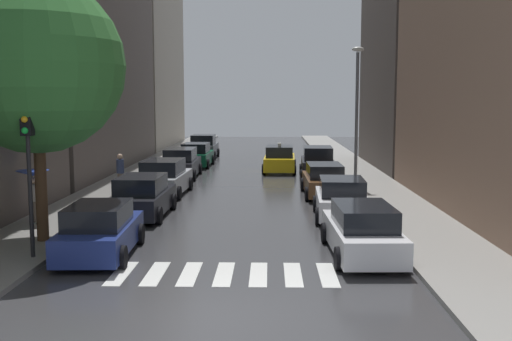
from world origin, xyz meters
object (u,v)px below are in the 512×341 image
at_px(parked_car_left_sixth, 204,147).
at_px(taxi_midroad, 280,159).
at_px(parked_car_right_nearest, 362,231).
at_px(parked_car_right_third, 324,181).
at_px(pedestrian_near_tree, 120,171).
at_px(lamp_post_right, 357,107).
at_px(street_tree_left, 36,66).
at_px(parked_car_left_second, 142,197).
at_px(parked_car_right_fourth, 318,163).
at_px(parked_car_left_fifth, 196,155).
at_px(parked_car_left_fourth, 181,164).
at_px(parked_car_right_second, 341,199).
at_px(parked_car_left_third, 164,178).
at_px(parked_car_left_nearest, 100,231).
at_px(traffic_light_left_corner, 28,145).
at_px(pedestrian_foreground, 33,183).

xyz_separation_m(parked_car_left_sixth, taxi_midroad, (5.68, -8.44, -0.07)).
bearing_deg(parked_car_right_nearest, parked_car_right_third, -0.96).
relative_size(parked_car_right_third, pedestrian_near_tree, 2.52).
bearing_deg(lamp_post_right, street_tree_left, -133.39).
distance_m(parked_car_left_second, parked_car_right_fourth, 13.97).
relative_size(parked_car_left_fifth, parked_car_right_nearest, 0.90).
bearing_deg(parked_car_left_fourth, parked_car_left_sixth, -0.71).
xyz_separation_m(parked_car_left_fifth, parked_car_right_second, (7.69, -17.46, -0.01)).
height_order(parked_car_left_third, lamp_post_right, lamp_post_right).
distance_m(parked_car_left_nearest, traffic_light_left_corner, 3.16).
relative_size(pedestrian_foreground, pedestrian_near_tree, 1.05).
bearing_deg(parked_car_left_nearest, parked_car_right_fourth, -25.94).
bearing_deg(lamp_post_right, parked_car_right_fourth, 110.85).
height_order(parked_car_right_second, taxi_midroad, taxi_midroad).
bearing_deg(parked_car_left_third, street_tree_left, 170.68).
relative_size(taxi_midroad, street_tree_left, 0.56).
height_order(parked_car_left_nearest, parked_car_left_fifth, parked_car_left_fifth).
xyz_separation_m(parked_car_left_nearest, parked_car_left_second, (-0.02, 5.94, 0.02)).
relative_size(parked_car_left_second, parked_car_left_sixth, 1.11).
distance_m(parked_car_left_third, lamp_post_right, 10.21).
bearing_deg(parked_car_right_nearest, parked_car_right_second, -2.19).
bearing_deg(parked_car_right_fourth, parked_car_left_fifth, 55.94).
distance_m(parked_car_right_fourth, pedestrian_foreground, 17.59).
bearing_deg(parked_car_left_fourth, lamp_post_right, -113.79).
height_order(parked_car_right_fourth, pedestrian_foreground, pedestrian_foreground).
bearing_deg(parked_car_left_second, pedestrian_near_tree, 22.75).
bearing_deg(parked_car_right_fourth, pedestrian_near_tree, 123.29).
height_order(street_tree_left, lamp_post_right, street_tree_left).
distance_m(parked_car_right_third, lamp_post_right, 4.54).
relative_size(parked_car_left_fifth, parked_car_right_third, 0.95).
bearing_deg(taxi_midroad, street_tree_left, 160.13).
distance_m(parked_car_left_third, parked_car_right_nearest, 13.47).
distance_m(pedestrian_foreground, lamp_post_right, 16.06).
bearing_deg(parked_car_left_sixth, parked_car_right_fourth, -144.62).
bearing_deg(pedestrian_foreground, parked_car_left_fifth, 122.64).
height_order(parked_car_left_third, parked_car_left_fifth, parked_car_left_third).
relative_size(parked_car_left_sixth, parked_car_right_nearest, 0.86).
distance_m(taxi_midroad, pedestrian_foreground, 18.76).
height_order(parked_car_left_nearest, lamp_post_right, lamp_post_right).
bearing_deg(parked_car_left_second, parked_car_left_fourth, 1.97).
bearing_deg(parked_car_left_fifth, pedestrian_near_tree, 170.99).
bearing_deg(parked_car_left_sixth, parked_car_left_fifth, -178.10).
xyz_separation_m(parked_car_left_fourth, pedestrian_near_tree, (-2.04, -6.00, 0.29)).
bearing_deg(parked_car_left_fifth, taxi_midroad, -114.28).
bearing_deg(parked_car_left_sixth, parked_car_right_third, -156.18).
xyz_separation_m(parked_car_left_second, lamp_post_right, (9.31, 7.47, 3.40)).
bearing_deg(parked_car_left_fifth, traffic_light_left_corner, 177.79).
relative_size(parked_car_left_nearest, pedestrian_near_tree, 2.43).
relative_size(parked_car_left_third, pedestrian_near_tree, 2.64).
distance_m(parked_car_left_nearest, parked_car_left_second, 5.94).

